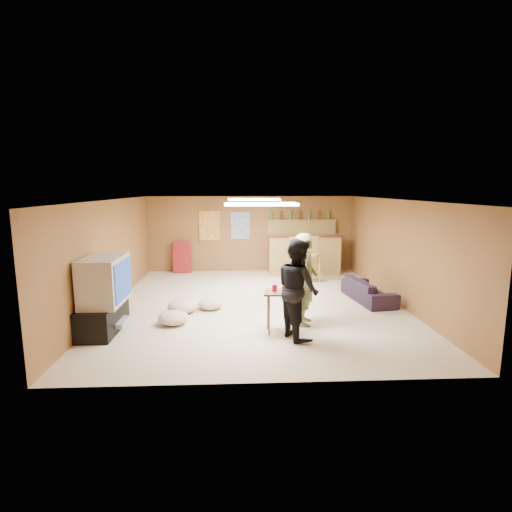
{
  "coord_description": "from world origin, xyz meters",
  "views": [
    {
      "loc": [
        -0.41,
        -8.2,
        2.44
      ],
      "look_at": [
        0.0,
        0.2,
        1.0
      ],
      "focal_mm": 28.0,
      "sensor_mm": 36.0,
      "label": 1
    }
  ],
  "objects_px": {
    "tv_body": "(105,280)",
    "sofa": "(368,290)",
    "person_olive": "(306,279)",
    "tray_table": "(280,312)",
    "bar_counter": "(304,255)",
    "person_black": "(298,289)"
  },
  "relations": [
    {
      "from": "person_black",
      "to": "tray_table",
      "type": "height_order",
      "value": "person_black"
    },
    {
      "from": "person_olive",
      "to": "person_black",
      "type": "height_order",
      "value": "person_olive"
    },
    {
      "from": "person_black",
      "to": "sofa",
      "type": "relative_size",
      "value": 1.02
    },
    {
      "from": "person_olive",
      "to": "sofa",
      "type": "xyz_separation_m",
      "value": [
        1.65,
        1.44,
        -0.59
      ]
    },
    {
      "from": "tv_body",
      "to": "person_olive",
      "type": "xyz_separation_m",
      "value": [
        3.46,
        0.19,
        -0.07
      ]
    },
    {
      "from": "person_black",
      "to": "tray_table",
      "type": "distance_m",
      "value": 0.58
    },
    {
      "from": "person_olive",
      "to": "person_black",
      "type": "relative_size",
      "value": 1.01
    },
    {
      "from": "person_black",
      "to": "person_olive",
      "type": "bearing_deg",
      "value": -39.62
    },
    {
      "from": "sofa",
      "to": "person_olive",
      "type": "bearing_deg",
      "value": 123.95
    },
    {
      "from": "person_olive",
      "to": "sofa",
      "type": "bearing_deg",
      "value": -38.83
    },
    {
      "from": "person_olive",
      "to": "sofa",
      "type": "height_order",
      "value": "person_olive"
    },
    {
      "from": "sofa",
      "to": "tv_body",
      "type": "bearing_deg",
      "value": 100.45
    },
    {
      "from": "tray_table",
      "to": "person_black",
      "type": "bearing_deg",
      "value": -42.06
    },
    {
      "from": "tv_body",
      "to": "bar_counter",
      "type": "bearing_deg",
      "value": 47.0
    },
    {
      "from": "tv_body",
      "to": "sofa",
      "type": "bearing_deg",
      "value": 17.7
    },
    {
      "from": "tv_body",
      "to": "person_black",
      "type": "relative_size",
      "value": 0.67
    },
    {
      "from": "person_olive",
      "to": "tray_table",
      "type": "bearing_deg",
      "value": 138.36
    },
    {
      "from": "tv_body",
      "to": "tray_table",
      "type": "bearing_deg",
      "value": -3.89
    },
    {
      "from": "bar_counter",
      "to": "person_black",
      "type": "relative_size",
      "value": 1.22
    },
    {
      "from": "person_black",
      "to": "tv_body",
      "type": "bearing_deg",
      "value": 63.55
    },
    {
      "from": "tray_table",
      "to": "sofa",
      "type": "bearing_deg",
      "value": 40.57
    },
    {
      "from": "tv_body",
      "to": "person_olive",
      "type": "distance_m",
      "value": 3.47
    }
  ]
}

